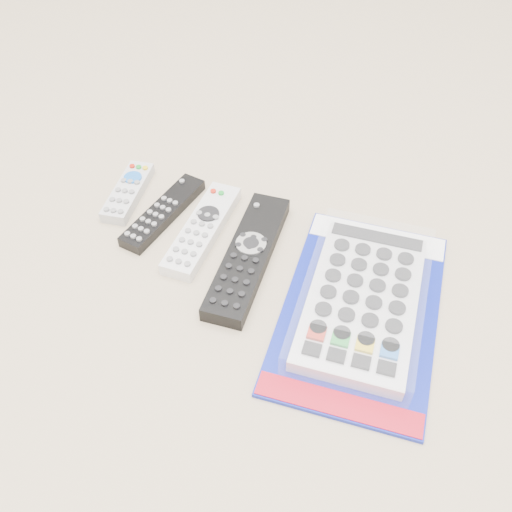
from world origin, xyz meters
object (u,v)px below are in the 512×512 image
at_px(remote_slim_black, 163,212).
at_px(remote_large_black, 248,256).
at_px(jumbo_remote_packaged, 363,299).
at_px(remote_small_grey, 128,192).
at_px(remote_silver_dvd, 202,229).

distance_m(remote_slim_black, remote_large_black, 0.16).
bearing_deg(jumbo_remote_packaged, remote_large_black, 168.01).
bearing_deg(jumbo_remote_packaged, remote_small_grey, 163.77).
bearing_deg(remote_silver_dvd, jumbo_remote_packaged, -12.50).
xyz_separation_m(remote_small_grey, remote_silver_dvd, (0.15, -0.03, 0.00)).
relative_size(remote_small_grey, remote_silver_dvd, 0.72).
xyz_separation_m(remote_large_black, jumbo_remote_packaged, (0.17, -0.02, 0.01)).
height_order(remote_small_grey, jumbo_remote_packaged, jumbo_remote_packaged).
xyz_separation_m(remote_slim_black, jumbo_remote_packaged, (0.33, -0.05, 0.01)).
bearing_deg(jumbo_remote_packaged, remote_silver_dvd, 164.56).
xyz_separation_m(remote_silver_dvd, remote_large_black, (0.09, -0.02, 0.00)).
bearing_deg(jumbo_remote_packaged, remote_slim_black, 164.91).
distance_m(remote_large_black, jumbo_remote_packaged, 0.17).
height_order(remote_large_black, jumbo_remote_packaged, jumbo_remote_packaged).
xyz_separation_m(remote_small_grey, jumbo_remote_packaged, (0.41, -0.07, 0.01)).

